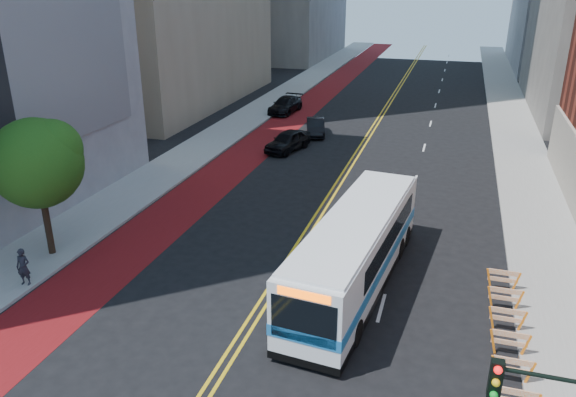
# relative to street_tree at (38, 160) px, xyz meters

# --- Properties ---
(ground) EXTENTS (160.00, 160.00, 0.00)m
(ground) POSITION_rel_street_tree_xyz_m (11.24, -6.04, -4.91)
(ground) COLOR black
(ground) RESTS_ON ground
(sidewalk_left) EXTENTS (4.00, 140.00, 0.15)m
(sidewalk_left) POSITION_rel_street_tree_xyz_m (-0.76, 23.96, -4.84)
(sidewalk_left) COLOR gray
(sidewalk_left) RESTS_ON ground
(sidewalk_right) EXTENTS (4.00, 140.00, 0.15)m
(sidewalk_right) POSITION_rel_street_tree_xyz_m (23.24, 23.96, -4.84)
(sidewalk_right) COLOR gray
(sidewalk_right) RESTS_ON ground
(bus_lane_paint) EXTENTS (3.60, 140.00, 0.01)m
(bus_lane_paint) POSITION_rel_street_tree_xyz_m (3.14, 23.96, -4.91)
(bus_lane_paint) COLOR #5E0D0E
(bus_lane_paint) RESTS_ON ground
(center_line_inner) EXTENTS (0.14, 140.00, 0.01)m
(center_line_inner) POSITION_rel_street_tree_xyz_m (11.06, 23.96, -4.91)
(center_line_inner) COLOR gold
(center_line_inner) RESTS_ON ground
(center_line_outer) EXTENTS (0.14, 140.00, 0.01)m
(center_line_outer) POSITION_rel_street_tree_xyz_m (11.42, 23.96, -4.91)
(center_line_outer) COLOR gold
(center_line_outer) RESTS_ON ground
(lane_dashes) EXTENTS (0.14, 98.20, 0.01)m
(lane_dashes) POSITION_rel_street_tree_xyz_m (16.04, 31.96, -4.90)
(lane_dashes) COLOR silver
(lane_dashes) RESTS_ON ground
(construction_barriers) EXTENTS (1.42, 10.91, 1.00)m
(construction_barriers) POSITION_rel_street_tree_xyz_m (20.84, -2.62, -4.24)
(construction_barriers) COLOR orange
(construction_barriers) RESTS_ON ground
(street_tree) EXTENTS (4.20, 4.20, 6.70)m
(street_tree) POSITION_rel_street_tree_xyz_m (0.00, 0.00, 0.00)
(street_tree) COLOR black
(street_tree) RESTS_ON sidewalk_left
(transit_bus) EXTENTS (3.98, 12.60, 3.40)m
(transit_bus) POSITION_rel_street_tree_xyz_m (14.65, 1.42, -3.13)
(transit_bus) COLOR white
(transit_bus) RESTS_ON ground
(car_a) EXTENTS (3.04, 4.95, 1.57)m
(car_a) POSITION_rel_street_tree_xyz_m (5.90, 20.08, -4.12)
(car_a) COLOR black
(car_a) RESTS_ON ground
(car_b) EXTENTS (2.59, 4.49, 1.40)m
(car_b) POSITION_rel_street_tree_xyz_m (6.82, 25.17, -4.21)
(car_b) COLOR black
(car_b) RESTS_ON ground
(car_c) EXTENTS (2.58, 5.43, 1.53)m
(car_c) POSITION_rel_street_tree_xyz_m (1.94, 32.35, -4.15)
(car_c) COLOR black
(car_c) RESTS_ON ground
(pedestrian) EXTENTS (0.68, 0.50, 1.69)m
(pedestrian) POSITION_rel_street_tree_xyz_m (0.84, -2.90, -3.91)
(pedestrian) COLOR black
(pedestrian) RESTS_ON sidewalk_left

